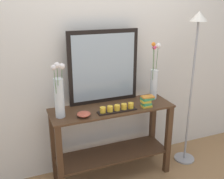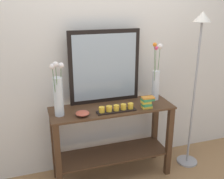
{
  "view_description": "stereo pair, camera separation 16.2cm",
  "coord_description": "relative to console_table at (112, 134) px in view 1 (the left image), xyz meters",
  "views": [
    {
      "loc": [
        -0.92,
        -2.29,
        1.87
      ],
      "look_at": [
        0.0,
        0.0,
        1.0
      ],
      "focal_mm": 42.32,
      "sensor_mm": 36.0,
      "label": 1
    },
    {
      "loc": [
        -0.77,
        -2.35,
        1.87
      ],
      "look_at": [
        0.0,
        0.0,
        1.0
      ],
      "focal_mm": 42.32,
      "sensor_mm": 36.0,
      "label": 2
    }
  ],
  "objects": [
    {
      "name": "tall_vase_left",
      "position": [
        -0.53,
        -0.04,
        0.53
      ],
      "size": [
        0.13,
        0.15,
        0.54
      ],
      "color": "silver",
      "rests_on": "console_table"
    },
    {
      "name": "ground_plane",
      "position": [
        0.0,
        0.0,
        -0.52
      ],
      "size": [
        7.0,
        6.0,
        0.02
      ],
      "primitive_type": "cube",
      "color": "#997047"
    },
    {
      "name": "console_table",
      "position": [
        0.0,
        0.0,
        0.0
      ],
      "size": [
        1.26,
        0.41,
        0.81
      ],
      "color": "#472D1C",
      "rests_on": "ground"
    },
    {
      "name": "vase_right",
      "position": [
        0.51,
        0.06,
        0.53
      ],
      "size": [
        0.15,
        0.15,
        0.64
      ],
      "color": "silver",
      "rests_on": "console_table"
    },
    {
      "name": "wall_back",
      "position": [
        0.0,
        0.33,
        0.84
      ],
      "size": [
        6.4,
        0.08,
        2.7
      ],
      "primitive_type": "cube",
      "color": "silver",
      "rests_on": "ground"
    },
    {
      "name": "mirror_leaning",
      "position": [
        -0.02,
        0.18,
        0.68
      ],
      "size": [
        0.75,
        0.03,
        0.76
      ],
      "color": "black",
      "rests_on": "console_table"
    },
    {
      "name": "decorative_bowl",
      "position": [
        -0.33,
        -0.11,
        0.33
      ],
      "size": [
        0.13,
        0.13,
        0.05
      ],
      "color": "#B24C38",
      "rests_on": "console_table"
    },
    {
      "name": "candle_tray",
      "position": [
        0.01,
        -0.11,
        0.33
      ],
      "size": [
        0.39,
        0.09,
        0.07
      ],
      "color": "black",
      "rests_on": "console_table"
    },
    {
      "name": "book_stack",
      "position": [
        0.33,
        -0.12,
        0.37
      ],
      "size": [
        0.13,
        0.09,
        0.12
      ],
      "color": "gold",
      "rests_on": "console_table"
    },
    {
      "name": "floor_lamp",
      "position": [
        0.93,
        -0.05,
        0.67
      ],
      "size": [
        0.24,
        0.24,
        1.74
      ],
      "color": "#9E9EA3",
      "rests_on": "ground"
    }
  ]
}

